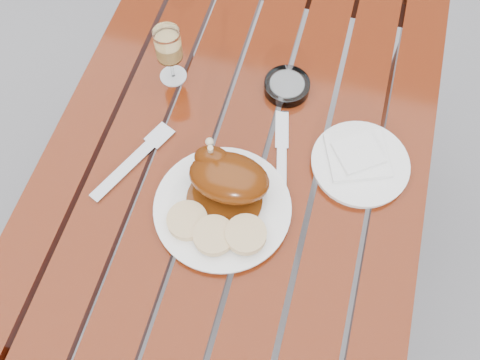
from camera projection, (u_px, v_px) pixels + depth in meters
The scene contains 11 objects.
ground at pixel (241, 255), 1.82m from camera, with size 60.00×60.00×0.00m, color slate.
table at pixel (242, 210), 1.49m from camera, with size 0.80×1.20×0.75m, color maroon.
dinner_plate at pixel (223, 208), 1.07m from camera, with size 0.27×0.27×0.02m, color white.
roast_duck at pixel (226, 176), 1.04m from camera, with size 0.16×0.16×0.12m.
bread_dumplings at pixel (215, 230), 1.02m from camera, with size 0.20×0.10×0.03m.
wine_glass at pixel (170, 55), 1.17m from camera, with size 0.06×0.06×0.14m, color #F7CB70.
side_plate at pixel (360, 164), 1.11m from camera, with size 0.20×0.20×0.02m, color white.
napkin at pixel (357, 156), 1.11m from camera, with size 0.12×0.11×0.01m, color white.
ashtray at pixel (287, 86), 1.20m from camera, with size 0.10×0.10×0.03m, color #B2B7BC.
fork at pixel (129, 165), 1.12m from camera, with size 0.03×0.21×0.01m, color gray.
knife at pixel (282, 168), 1.12m from camera, with size 0.02×0.21×0.01m, color gray.
Camera 1 is at (0.16, -0.59, 1.73)m, focal length 40.00 mm.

